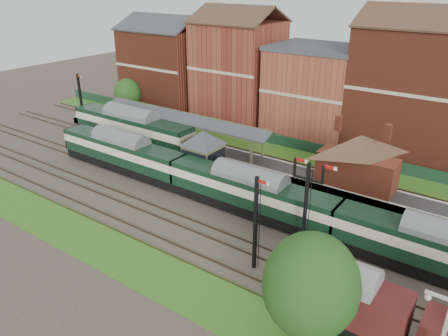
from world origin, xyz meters
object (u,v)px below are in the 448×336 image
Objects in this scene: signal_box at (203,155)px; dmu_train at (249,192)px; platform_railcar at (132,127)px; semaphore_bracket at (306,201)px.

dmu_train is at bearing -21.89° from signal_box.
platform_railcar is at bearing 167.48° from signal_box.
signal_box is at bearing -12.52° from platform_railcar.
semaphore_bracket is 0.15× the size of dmu_train.
dmu_train is at bearing -15.96° from platform_railcar.
dmu_train is at bearing 160.22° from semaphore_bracket.
signal_box is 8.75m from dmu_train.
dmu_train is 23.64m from platform_railcar.
platform_railcar is (-14.64, 3.25, -0.59)m from signal_box.
platform_railcar reaches higher than dmu_train.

